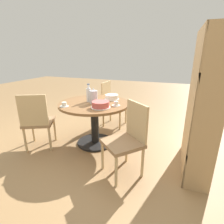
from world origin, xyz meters
The scene contains 12 objects.
ground_plane centered at (0.00, 0.00, 0.00)m, with size 14.00×14.00×0.00m, color #937047.
dining_table centered at (0.00, 0.00, 0.52)m, with size 1.10×1.10×0.70m.
chair_a centered at (0.53, 0.69, 0.47)m, with size 0.59×0.59×0.89m.
chair_b centered at (-0.87, -0.03, 0.47)m, with size 0.44×0.44×0.89m.
chair_c centered at (0.45, -0.74, 0.47)m, with size 0.56×0.56×0.89m.
bookshelf centered at (0.11, 1.47, 0.84)m, with size 0.97×0.28×1.70m.
coffee_pot centered at (0.03, 0.01, 0.81)m, with size 0.12×0.12×0.23m.
water_bottle centered at (-0.02, -0.10, 0.82)m, with size 0.08×0.08×0.28m.
cake_main centered at (0.21, 0.21, 0.75)m, with size 0.28×0.28×0.09m.
cake_second centered at (-0.28, 0.19, 0.74)m, with size 0.24×0.24×0.08m.
cup_a centered at (0.04, 0.38, 0.73)m, with size 0.12×0.12×0.07m.
cup_b centered at (0.34, -0.31, 0.73)m, with size 0.12×0.12×0.07m.
Camera 1 is at (2.35, 1.19, 1.43)m, focal length 28.00 mm.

